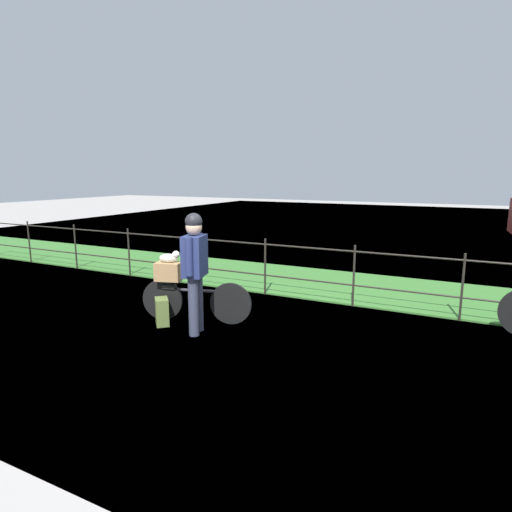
{
  "coord_description": "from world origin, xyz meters",
  "views": [
    {
      "loc": [
        2.5,
        -4.81,
        2.19
      ],
      "look_at": [
        -0.55,
        1.25,
        0.9
      ],
      "focal_mm": 30.29,
      "sensor_mm": 36.0,
      "label": 1
    }
  ],
  "objects_px": {
    "cyclist_person": "(195,263)",
    "mooring_bollard": "(167,278)",
    "bicycle_main": "(195,300)",
    "backpack_on_paving": "(162,312)",
    "terrier_dog": "(170,257)",
    "wooden_crate": "(169,271)"
  },
  "relations": [
    {
      "from": "cyclist_person",
      "to": "mooring_bollard",
      "type": "bearing_deg",
      "value": 137.25
    },
    {
      "from": "cyclist_person",
      "to": "bicycle_main",
      "type": "bearing_deg",
      "value": 126.78
    },
    {
      "from": "cyclist_person",
      "to": "mooring_bollard",
      "type": "xyz_separation_m",
      "value": [
        -1.85,
        1.71,
        -0.78
      ]
    },
    {
      "from": "backpack_on_paving",
      "to": "mooring_bollard",
      "type": "relative_size",
      "value": 0.9
    },
    {
      "from": "mooring_bollard",
      "to": "cyclist_person",
      "type": "bearing_deg",
      "value": -42.75
    },
    {
      "from": "terrier_dog",
      "to": "cyclist_person",
      "type": "relative_size",
      "value": 0.19
    },
    {
      "from": "terrier_dog",
      "to": "cyclist_person",
      "type": "bearing_deg",
      "value": -23.9
    },
    {
      "from": "terrier_dog",
      "to": "bicycle_main",
      "type": "bearing_deg",
      "value": 15.92
    },
    {
      "from": "cyclist_person",
      "to": "backpack_on_paving",
      "type": "height_order",
      "value": "cyclist_person"
    },
    {
      "from": "wooden_crate",
      "to": "backpack_on_paving",
      "type": "distance_m",
      "value": 0.61
    },
    {
      "from": "wooden_crate",
      "to": "terrier_dog",
      "type": "height_order",
      "value": "terrier_dog"
    },
    {
      "from": "wooden_crate",
      "to": "terrier_dog",
      "type": "distance_m",
      "value": 0.22
    },
    {
      "from": "cyclist_person",
      "to": "mooring_bollard",
      "type": "height_order",
      "value": "cyclist_person"
    },
    {
      "from": "bicycle_main",
      "to": "mooring_bollard",
      "type": "xyz_separation_m",
      "value": [
        -1.56,
        1.33,
        -0.11
      ]
    },
    {
      "from": "cyclist_person",
      "to": "backpack_on_paving",
      "type": "relative_size",
      "value": 4.21
    },
    {
      "from": "backpack_on_paving",
      "to": "mooring_bollard",
      "type": "height_order",
      "value": "mooring_bollard"
    },
    {
      "from": "cyclist_person",
      "to": "backpack_on_paving",
      "type": "distance_m",
      "value": 1.03
    },
    {
      "from": "terrier_dog",
      "to": "backpack_on_paving",
      "type": "bearing_deg",
      "value": -90.02
    },
    {
      "from": "cyclist_person",
      "to": "backpack_on_paving",
      "type": "xyz_separation_m",
      "value": [
        -0.64,
        0.05,
        -0.8
      ]
    },
    {
      "from": "bicycle_main",
      "to": "terrier_dog",
      "type": "distance_m",
      "value": 0.74
    },
    {
      "from": "terrier_dog",
      "to": "backpack_on_paving",
      "type": "xyz_separation_m",
      "value": [
        -0.0,
        -0.23,
        -0.77
      ]
    },
    {
      "from": "wooden_crate",
      "to": "mooring_bollard",
      "type": "distance_m",
      "value": 1.94
    }
  ]
}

